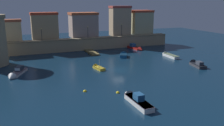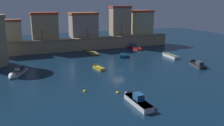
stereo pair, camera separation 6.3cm
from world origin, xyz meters
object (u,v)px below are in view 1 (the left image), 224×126
object	(u,v)px
moored_boat_4	(196,64)
mooring_buoy_0	(85,92)
moored_boat_6	(136,99)
quay_lamp_1	(88,30)
quay_lamp_2	(122,28)
moored_boat_1	(136,48)
quay_lamp_0	(41,32)
moored_boat_5	(97,67)
moored_boat_3	(169,55)
mooring_buoy_1	(118,93)
moored_boat_2	(16,73)
moored_boat_0	(124,55)

from	to	relation	value
moored_boat_4	mooring_buoy_0	size ratio (longest dim) A/B	10.41
moored_boat_4	moored_boat_6	distance (m)	26.35
quay_lamp_1	quay_lamp_2	world-z (taller)	quay_lamp_2
moored_boat_1	quay_lamp_0	bearing A→B (deg)	-106.92
quay_lamp_1	moored_boat_1	xyz separation A→B (m)	(13.91, -5.01, -5.56)
moored_boat_4	moored_boat_5	size ratio (longest dim) A/B	1.35
moored_boat_3	moored_boat_6	bearing A→B (deg)	137.85
quay_lamp_1	mooring_buoy_1	distance (m)	38.07
mooring_buoy_1	moored_boat_3	bearing A→B (deg)	39.92
moored_boat_2	mooring_buoy_0	size ratio (longest dim) A/B	12.31
moored_boat_0	moored_boat_3	size ratio (longest dim) A/B	0.64
mooring_buoy_0	moored_boat_0	bearing A→B (deg)	52.02
moored_boat_2	mooring_buoy_1	bearing A→B (deg)	65.75
moored_boat_3	quay_lamp_1	bearing A→B (deg)	45.30
moored_boat_6	mooring_buoy_1	size ratio (longest dim) A/B	12.69
moored_boat_4	moored_boat_3	bearing A→B (deg)	12.53
moored_boat_0	moored_boat_5	bearing A→B (deg)	156.76
moored_boat_0	moored_boat_6	distance (m)	30.69
moored_boat_1	moored_boat_5	world-z (taller)	moored_boat_5
moored_boat_1	quay_lamp_1	bearing A→B (deg)	-116.40
quay_lamp_1	moored_boat_5	size ratio (longest dim) A/B	0.78
moored_boat_2	moored_boat_3	bearing A→B (deg)	117.98
moored_boat_2	moored_boat_5	distance (m)	16.63
quay_lamp_0	moored_boat_6	world-z (taller)	quay_lamp_0
moored_boat_4	moored_boat_5	bearing A→B (deg)	85.91
moored_boat_1	mooring_buoy_1	size ratio (longest dim) A/B	12.89
moored_boat_0	moored_boat_6	xyz separation A→B (m)	(-11.21, -28.57, 0.10)
mooring_buoy_1	moored_boat_5	bearing A→B (deg)	83.90
moored_boat_4	quay_lamp_0	bearing A→B (deg)	59.43
mooring_buoy_0	moored_boat_3	bearing A→B (deg)	31.12
quay_lamp_1	moored_boat_4	xyz separation A→B (m)	(17.41, -28.02, -5.58)
moored_boat_2	moored_boat_6	distance (m)	26.19
moored_boat_4	mooring_buoy_0	xyz separation A→B (m)	(-28.19, -6.51, -0.41)
moored_boat_1	mooring_buoy_1	bearing A→B (deg)	-38.47
moored_boat_5	quay_lamp_2	bearing A→B (deg)	-45.85
mooring_buoy_0	moored_boat_5	bearing A→B (deg)	63.28
quay_lamp_2	moored_boat_6	bearing A→B (deg)	-111.54
moored_boat_4	mooring_buoy_1	xyz separation A→B (m)	(-23.46, -9.09, -0.41)
quay_lamp_0	quay_lamp_1	distance (m)	13.59
moored_boat_3	mooring_buoy_0	xyz separation A→B (m)	(-28.00, -16.90, -0.40)
moored_boat_1	mooring_buoy_1	xyz separation A→B (m)	(-19.95, -32.10, -0.43)
mooring_buoy_0	quay_lamp_0	bearing A→B (deg)	94.67
quay_lamp_1	moored_boat_1	bearing A→B (deg)	-19.80
quay_lamp_2	quay_lamp_0	bearing A→B (deg)	180.00
moored_boat_3	moored_boat_4	xyz separation A→B (m)	(0.18, -10.39, 0.01)
moored_boat_6	mooring_buoy_0	size ratio (longest dim) A/B	12.70
moored_boat_0	moored_boat_2	size ratio (longest dim) A/B	0.62
quay_lamp_0	moored_boat_3	xyz separation A→B (m)	(30.82, -17.63, -5.56)
moored_boat_4	mooring_buoy_1	bearing A→B (deg)	122.70
moored_boat_1	moored_boat_3	size ratio (longest dim) A/B	1.09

